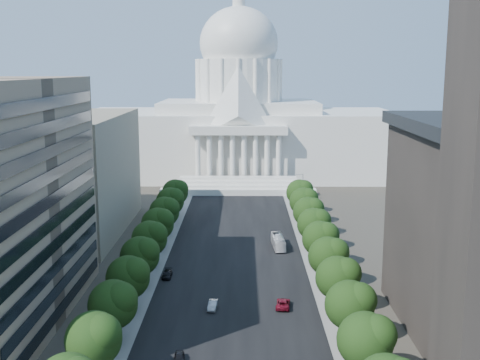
{
  "coord_description": "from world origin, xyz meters",
  "views": [
    {
      "loc": [
        1.89,
        -50.26,
        41.51
      ],
      "look_at": [
        1.05,
        86.91,
        15.98
      ],
      "focal_mm": 45.0,
      "sensor_mm": 36.0,
      "label": 1
    }
  ],
  "objects_px": {
    "car_dark_b": "(167,274)",
    "car_red": "(283,304)",
    "car_dark_a": "(179,358)",
    "city_bus": "(278,242)",
    "car_silver": "(213,305)"
  },
  "relations": [
    {
      "from": "car_red",
      "to": "city_bus",
      "type": "height_order",
      "value": "city_bus"
    },
    {
      "from": "car_dark_b",
      "to": "car_red",
      "type": "bearing_deg",
      "value": -34.67
    },
    {
      "from": "car_silver",
      "to": "car_dark_b",
      "type": "bearing_deg",
      "value": 127.13
    },
    {
      "from": "car_dark_a",
      "to": "car_dark_b",
      "type": "bearing_deg",
      "value": 94.13
    },
    {
      "from": "car_dark_a",
      "to": "car_red",
      "type": "distance_m",
      "value": 25.75
    },
    {
      "from": "car_dark_a",
      "to": "car_red",
      "type": "xyz_separation_m",
      "value": [
        16.17,
        20.05,
        0.08
      ]
    },
    {
      "from": "car_dark_a",
      "to": "car_silver",
      "type": "relative_size",
      "value": 0.87
    },
    {
      "from": "car_dark_b",
      "to": "car_silver",
      "type": "bearing_deg",
      "value": -58.27
    },
    {
      "from": "car_dark_a",
      "to": "car_dark_b",
      "type": "distance_m",
      "value": 35.85
    },
    {
      "from": "city_bus",
      "to": "car_dark_a",
      "type": "bearing_deg",
      "value": -110.72
    },
    {
      "from": "car_dark_b",
      "to": "city_bus",
      "type": "bearing_deg",
      "value": 40.98
    },
    {
      "from": "car_silver",
      "to": "city_bus",
      "type": "bearing_deg",
      "value": 74.78
    },
    {
      "from": "car_red",
      "to": "car_dark_b",
      "type": "relative_size",
      "value": 1.13
    },
    {
      "from": "car_dark_a",
      "to": "car_red",
      "type": "height_order",
      "value": "car_red"
    },
    {
      "from": "car_red",
      "to": "car_silver",
      "type": "bearing_deg",
      "value": 9.89
    }
  ]
}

